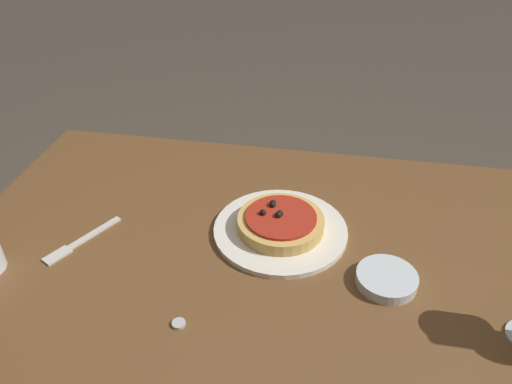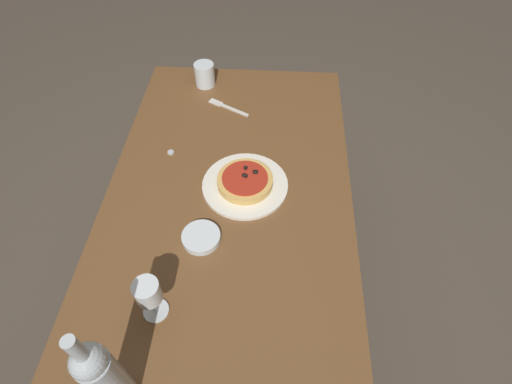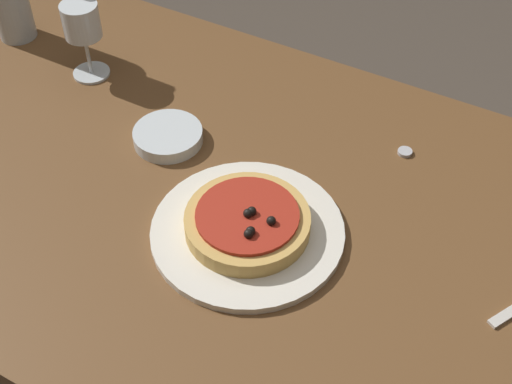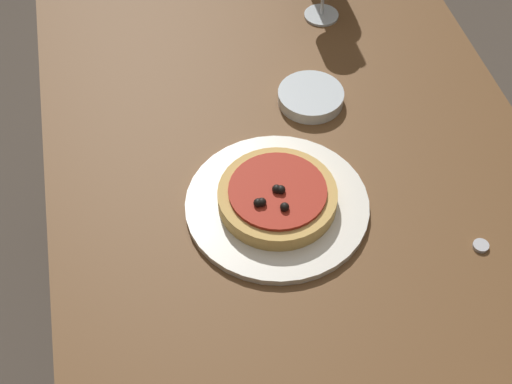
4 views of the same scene
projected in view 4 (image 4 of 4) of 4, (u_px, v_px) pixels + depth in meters
The scene contains 6 objects.
ground_plane at pixel (288, 380), 1.71m from camera, with size 14.00×14.00×0.00m, color #4C4238.
dining_table at pixel (301, 220), 1.21m from camera, with size 1.42×0.81×0.73m.
dinner_plate at pixel (277, 205), 1.11m from camera, with size 0.29×0.29×0.01m.
pizza at pixel (277, 196), 1.09m from camera, with size 0.18×0.18×0.04m.
side_bowl at pixel (311, 97), 1.26m from camera, with size 0.12×0.12×0.02m.
bottle_cap at pixel (481, 246), 1.06m from camera, with size 0.02×0.02×0.01m.
Camera 4 is at (-0.69, 0.23, 1.61)m, focal length 50.00 mm.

